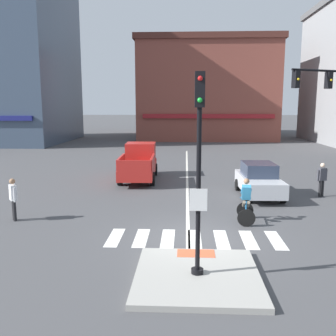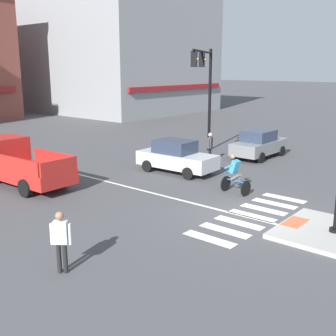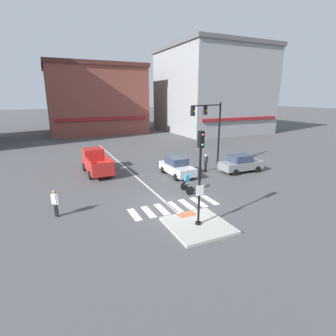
% 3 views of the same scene
% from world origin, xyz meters
% --- Properties ---
extents(ground_plane, '(300.00, 300.00, 0.00)m').
position_xyz_m(ground_plane, '(0.00, 0.00, 0.00)').
color(ground_plane, '#474749').
extents(traffic_island, '(3.22, 3.30, 0.15)m').
position_xyz_m(traffic_island, '(0.00, -3.02, 0.07)').
color(traffic_island, '#A3A099').
rests_on(traffic_island, ground).
extents(tactile_pad_front, '(1.10, 0.60, 0.01)m').
position_xyz_m(tactile_pad_front, '(0.00, -1.72, 0.15)').
color(tactile_pad_front, '#DB5B38').
rests_on(tactile_pad_front, traffic_island).
extents(signal_pole, '(0.44, 0.38, 5.09)m').
position_xyz_m(signal_pole, '(0.00, -3.03, 3.21)').
color(signal_pole, black).
rests_on(signal_pole, traffic_island).
extents(crosswalk_stripe_a, '(0.44, 1.80, 0.01)m').
position_xyz_m(crosswalk_stripe_a, '(-2.71, -0.12, 0.00)').
color(crosswalk_stripe_a, silver).
rests_on(crosswalk_stripe_a, ground).
extents(crosswalk_stripe_b, '(0.44, 1.80, 0.01)m').
position_xyz_m(crosswalk_stripe_b, '(-1.80, -0.12, 0.00)').
color(crosswalk_stripe_b, silver).
rests_on(crosswalk_stripe_b, ground).
extents(crosswalk_stripe_c, '(0.44, 1.80, 0.01)m').
position_xyz_m(crosswalk_stripe_c, '(-0.90, -0.12, 0.00)').
color(crosswalk_stripe_c, silver).
rests_on(crosswalk_stripe_c, ground).
extents(crosswalk_stripe_d, '(0.44, 1.80, 0.01)m').
position_xyz_m(crosswalk_stripe_d, '(0.00, -0.12, 0.00)').
color(crosswalk_stripe_d, silver).
rests_on(crosswalk_stripe_d, ground).
extents(crosswalk_stripe_e, '(0.44, 1.80, 0.01)m').
position_xyz_m(crosswalk_stripe_e, '(0.90, -0.12, 0.00)').
color(crosswalk_stripe_e, silver).
rests_on(crosswalk_stripe_e, ground).
extents(crosswalk_stripe_f, '(0.44, 1.80, 0.01)m').
position_xyz_m(crosswalk_stripe_f, '(1.80, -0.12, 0.00)').
color(crosswalk_stripe_f, silver).
rests_on(crosswalk_stripe_f, ground).
extents(crosswalk_stripe_g, '(0.44, 1.80, 0.01)m').
position_xyz_m(crosswalk_stripe_g, '(2.71, -0.12, 0.00)').
color(crosswalk_stripe_g, silver).
rests_on(crosswalk_stripe_g, ground).
extents(lane_centre_line, '(0.14, 28.00, 0.01)m').
position_xyz_m(lane_centre_line, '(-0.22, 10.00, 0.00)').
color(lane_centre_line, silver).
rests_on(lane_centre_line, ground).
extents(traffic_light_mast, '(4.63, 2.20, 6.33)m').
position_xyz_m(traffic_light_mast, '(7.68, 7.39, 4.41)').
color(traffic_light_mast, black).
rests_on(traffic_light_mast, ground).
extents(building_corner_left, '(17.73, 17.30, 12.64)m').
position_xyz_m(building_corner_left, '(2.30, 40.95, 6.34)').
color(building_corner_left, brown).
rests_on(building_corner_left, ground).
extents(building_far_block, '(18.02, 19.13, 16.08)m').
position_xyz_m(building_far_block, '(23.89, 31.62, 8.06)').
color(building_far_block, gray).
rests_on(building_far_block, ground).
extents(car_silver_eastbound_mid, '(1.95, 4.15, 1.64)m').
position_xyz_m(car_silver_eastbound_mid, '(3.28, 6.01, 0.81)').
color(car_silver_eastbound_mid, silver).
rests_on(car_silver_eastbound_mid, ground).
extents(car_grey_cross_right, '(4.13, 1.89, 1.64)m').
position_xyz_m(car_grey_cross_right, '(9.23, 4.51, 0.81)').
color(car_grey_cross_right, slate).
rests_on(car_grey_cross_right, ground).
extents(pickup_truck_red_westbound_far, '(2.17, 5.15, 2.08)m').
position_xyz_m(pickup_truck_red_westbound_far, '(-3.12, 10.06, 0.98)').
color(pickup_truck_red_westbound_far, red).
rests_on(pickup_truck_red_westbound_far, ground).
extents(cyclist, '(0.77, 1.15, 1.68)m').
position_xyz_m(cyclist, '(2.00, 1.83, 0.87)').
color(cyclist, black).
rests_on(cyclist, ground).
extents(pedestrian_at_curb_left, '(0.39, 0.45, 1.67)m').
position_xyz_m(pedestrian_at_curb_left, '(-6.96, 1.57, 0.98)').
color(pedestrian_at_curb_left, black).
rests_on(pedestrian_at_curb_left, ground).
extents(pedestrian_waiting_far_side, '(0.53, 0.32, 1.67)m').
position_xyz_m(pedestrian_waiting_far_side, '(6.32, 6.04, 0.98)').
color(pedestrian_waiting_far_side, black).
rests_on(pedestrian_waiting_far_side, ground).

